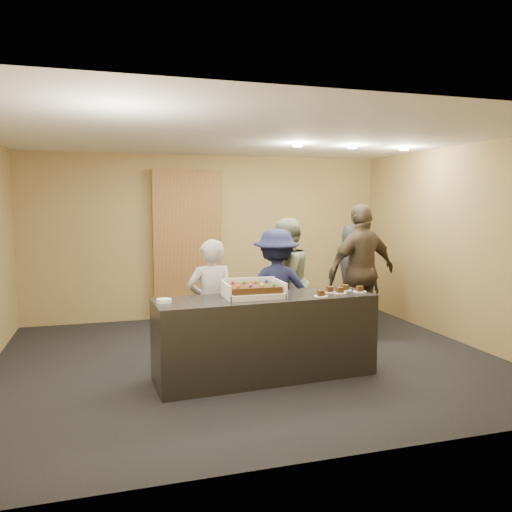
{
  "coord_description": "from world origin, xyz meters",
  "views": [
    {
      "loc": [
        -1.61,
        -5.75,
        1.9
      ],
      "look_at": [
        0.08,
        0.0,
        1.27
      ],
      "focal_mm": 35.0,
      "sensor_mm": 36.0,
      "label": 1
    }
  ],
  "objects_px": {
    "serving_counter": "(266,337)",
    "person_sage_man": "(285,281)",
    "storage_cabinet": "(187,245)",
    "person_dark_suit": "(354,275)",
    "person_server_grey": "(211,305)",
    "sheet_cake": "(254,288)",
    "person_brown_extra": "(362,271)",
    "plate_stack": "(164,301)",
    "person_navy_man": "(276,290)",
    "cake_box": "(253,293)"
  },
  "relations": [
    {
      "from": "serving_counter",
      "to": "person_sage_man",
      "type": "relative_size",
      "value": 1.4
    },
    {
      "from": "person_brown_extra",
      "to": "person_dark_suit",
      "type": "distance_m",
      "value": 0.61
    },
    {
      "from": "person_brown_extra",
      "to": "person_dark_suit",
      "type": "relative_size",
      "value": 1.18
    },
    {
      "from": "storage_cabinet",
      "to": "plate_stack",
      "type": "bearing_deg",
      "value": -102.92
    },
    {
      "from": "sheet_cake",
      "to": "person_dark_suit",
      "type": "relative_size",
      "value": 0.33
    },
    {
      "from": "serving_counter",
      "to": "sheet_cake",
      "type": "xyz_separation_m",
      "value": [
        -0.14,
        0.0,
        0.55
      ]
    },
    {
      "from": "serving_counter",
      "to": "person_dark_suit",
      "type": "xyz_separation_m",
      "value": [
        1.98,
        1.77,
        0.36
      ]
    },
    {
      "from": "serving_counter",
      "to": "person_navy_man",
      "type": "bearing_deg",
      "value": 61.18
    },
    {
      "from": "person_server_grey",
      "to": "person_navy_man",
      "type": "distance_m",
      "value": 1.06
    },
    {
      "from": "sheet_cake",
      "to": "plate_stack",
      "type": "distance_m",
      "value": 0.96
    },
    {
      "from": "cake_box",
      "to": "person_server_grey",
      "type": "distance_m",
      "value": 0.61
    },
    {
      "from": "person_navy_man",
      "to": "person_dark_suit",
      "type": "bearing_deg",
      "value": -138.45
    },
    {
      "from": "plate_stack",
      "to": "cake_box",
      "type": "bearing_deg",
      "value": 2.87
    },
    {
      "from": "storage_cabinet",
      "to": "person_dark_suit",
      "type": "relative_size",
      "value": 1.52
    },
    {
      "from": "person_navy_man",
      "to": "person_brown_extra",
      "type": "distance_m",
      "value": 1.41
    },
    {
      "from": "storage_cabinet",
      "to": "sheet_cake",
      "type": "height_order",
      "value": "storage_cabinet"
    },
    {
      "from": "plate_stack",
      "to": "person_navy_man",
      "type": "relative_size",
      "value": 0.1
    },
    {
      "from": "person_brown_extra",
      "to": "person_sage_man",
      "type": "bearing_deg",
      "value": -13.68
    },
    {
      "from": "person_server_grey",
      "to": "person_dark_suit",
      "type": "distance_m",
      "value": 2.81
    },
    {
      "from": "plate_stack",
      "to": "person_brown_extra",
      "type": "bearing_deg",
      "value": 22.84
    },
    {
      "from": "serving_counter",
      "to": "person_sage_man",
      "type": "distance_m",
      "value": 1.46
    },
    {
      "from": "person_dark_suit",
      "to": "storage_cabinet",
      "type": "bearing_deg",
      "value": -4.87
    },
    {
      "from": "plate_stack",
      "to": "person_server_grey",
      "type": "distance_m",
      "value": 0.77
    },
    {
      "from": "plate_stack",
      "to": "person_brown_extra",
      "type": "relative_size",
      "value": 0.08
    },
    {
      "from": "storage_cabinet",
      "to": "cake_box",
      "type": "distance_m",
      "value": 3.07
    },
    {
      "from": "plate_stack",
      "to": "person_navy_man",
      "type": "distance_m",
      "value": 1.8
    },
    {
      "from": "person_sage_man",
      "to": "serving_counter",
      "type": "bearing_deg",
      "value": 26.06
    },
    {
      "from": "person_server_grey",
      "to": "person_sage_man",
      "type": "bearing_deg",
      "value": -149.79
    },
    {
      "from": "plate_stack",
      "to": "person_dark_suit",
      "type": "height_order",
      "value": "person_dark_suit"
    },
    {
      "from": "cake_box",
      "to": "person_sage_man",
      "type": "height_order",
      "value": "person_sage_man"
    },
    {
      "from": "person_server_grey",
      "to": "person_dark_suit",
      "type": "bearing_deg",
      "value": -155.48
    },
    {
      "from": "sheet_cake",
      "to": "person_sage_man",
      "type": "relative_size",
      "value": 0.31
    },
    {
      "from": "sheet_cake",
      "to": "person_sage_man",
      "type": "distance_m",
      "value": 1.48
    },
    {
      "from": "person_sage_man",
      "to": "sheet_cake",
      "type": "bearing_deg",
      "value": 21.42
    },
    {
      "from": "person_navy_man",
      "to": "person_sage_man",
      "type": "bearing_deg",
      "value": -113.52
    },
    {
      "from": "plate_stack",
      "to": "person_server_grey",
      "type": "height_order",
      "value": "person_server_grey"
    },
    {
      "from": "storage_cabinet",
      "to": "person_dark_suit",
      "type": "distance_m",
      "value": 2.73
    },
    {
      "from": "person_sage_man",
      "to": "person_brown_extra",
      "type": "distance_m",
      "value": 1.14
    },
    {
      "from": "sheet_cake",
      "to": "person_server_grey",
      "type": "relative_size",
      "value": 0.36
    },
    {
      "from": "person_dark_suit",
      "to": "serving_counter",
      "type": "bearing_deg",
      "value": 65.88
    },
    {
      "from": "cake_box",
      "to": "plate_stack",
      "type": "distance_m",
      "value": 0.96
    },
    {
      "from": "cake_box",
      "to": "sheet_cake",
      "type": "xyz_separation_m",
      "value": [
        -0.0,
        -0.02,
        0.05
      ]
    },
    {
      "from": "sheet_cake",
      "to": "person_brown_extra",
      "type": "relative_size",
      "value": 0.28
    },
    {
      "from": "serving_counter",
      "to": "sheet_cake",
      "type": "distance_m",
      "value": 0.56
    },
    {
      "from": "cake_box",
      "to": "person_sage_man",
      "type": "xyz_separation_m",
      "value": [
        0.8,
        1.21,
        -0.09
      ]
    },
    {
      "from": "serving_counter",
      "to": "cake_box",
      "type": "bearing_deg",
      "value": 166.84
    },
    {
      "from": "person_sage_man",
      "to": "person_brown_extra",
      "type": "relative_size",
      "value": 0.9
    },
    {
      "from": "cake_box",
      "to": "serving_counter",
      "type": "bearing_deg",
      "value": -9.71
    },
    {
      "from": "serving_counter",
      "to": "person_dark_suit",
      "type": "height_order",
      "value": "person_dark_suit"
    },
    {
      "from": "person_sage_man",
      "to": "person_server_grey",
      "type": "bearing_deg",
      "value": -2.11
    }
  ]
}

